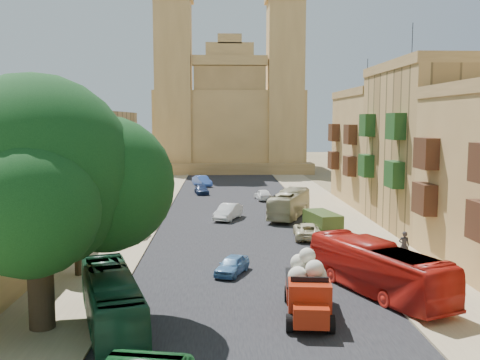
{
  "coord_description": "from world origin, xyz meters",
  "views": [
    {
      "loc": [
        -1.68,
        -18.86,
        9.09
      ],
      "look_at": [
        0.0,
        26.0,
        4.0
      ],
      "focal_mm": 40.0,
      "sensor_mm": 36.0,
      "label": 1
    }
  ],
  "objects": [
    {
      "name": "road_surface",
      "position": [
        0.0,
        30.0,
        0.01
      ],
      "size": [
        14.0,
        140.0,
        0.01
      ],
      "primitive_type": "cube",
      "color": "black",
      "rests_on": "ground"
    },
    {
      "name": "sidewalk_east",
      "position": [
        9.5,
        30.0,
        0.01
      ],
      "size": [
        5.0,
        140.0,
        0.01
      ],
      "primitive_type": "cube",
      "color": "tan",
      "rests_on": "ground"
    },
    {
      "name": "sidewalk_west",
      "position": [
        -9.5,
        30.0,
        0.01
      ],
      "size": [
        5.0,
        140.0,
        0.01
      ],
      "primitive_type": "cube",
      "color": "tan",
      "rests_on": "ground"
    },
    {
      "name": "kerb_east",
      "position": [
        7.0,
        30.0,
        0.06
      ],
      "size": [
        0.25,
        140.0,
        0.12
      ],
      "primitive_type": "cube",
      "color": "tan",
      "rests_on": "ground"
    },
    {
      "name": "kerb_west",
      "position": [
        -7.0,
        30.0,
        0.06
      ],
      "size": [
        0.25,
        140.0,
        0.12
      ],
      "primitive_type": "cube",
      "color": "tan",
      "rests_on": "ground"
    },
    {
      "name": "townhouse_c",
      "position": [
        15.95,
        25.0,
        6.91
      ],
      "size": [
        9.0,
        14.0,
        17.4
      ],
      "color": "tan",
      "rests_on": "ground"
    },
    {
      "name": "townhouse_d",
      "position": [
        15.95,
        39.0,
        6.16
      ],
      "size": [
        9.0,
        14.0,
        15.9
      ],
      "color": "#AC854D",
      "rests_on": "ground"
    },
    {
      "name": "west_wall",
      "position": [
        -12.5,
        20.0,
        0.9
      ],
      "size": [
        1.0,
        40.0,
        1.8
      ],
      "primitive_type": "cube",
      "color": "#AC854D",
      "rests_on": "ground"
    },
    {
      "name": "west_building_mid",
      "position": [
        -18.0,
        44.0,
        5.0
      ],
      "size": [
        10.0,
        22.0,
        10.0
      ],
      "primitive_type": "cube",
      "color": "tan",
      "rests_on": "ground"
    },
    {
      "name": "church",
      "position": [
        -0.0,
        78.61,
        9.52
      ],
      "size": [
        28.0,
        22.5,
        36.3
      ],
      "color": "#AC854D",
      "rests_on": "ground"
    },
    {
      "name": "ficus_tree",
      "position": [
        -9.4,
        4.01,
        6.54
      ],
      "size": [
        11.07,
        10.18,
        11.07
      ],
      "color": "#332719",
      "rests_on": "ground"
    },
    {
      "name": "street_tree_a",
      "position": [
        -10.0,
        12.0,
        3.02
      ],
      "size": [
        2.94,
        2.94,
        4.53
      ],
      "color": "#332719",
      "rests_on": "ground"
    },
    {
      "name": "street_tree_b",
      "position": [
        -10.0,
        24.0,
        3.46
      ],
      "size": [
        3.36,
        3.36,
        5.17
      ],
      "color": "#332719",
      "rests_on": "ground"
    },
    {
      "name": "street_tree_c",
      "position": [
        -10.0,
        36.0,
        3.68
      ],
      "size": [
        3.57,
        3.57,
        5.49
      ],
      "color": "#332719",
      "rests_on": "ground"
    },
    {
      "name": "street_tree_d",
      "position": [
        -10.0,
        48.0,
        2.87
      ],
      "size": [
        2.8,
        2.8,
        4.3
      ],
      "color": "#332719",
      "rests_on": "ground"
    },
    {
      "name": "red_truck",
      "position": [
        2.35,
        4.98,
        1.34
      ],
      "size": [
        2.55,
        5.38,
        3.05
      ],
      "color": "#A2220C",
      "rests_on": "ground"
    },
    {
      "name": "olive_pickup",
      "position": [
        6.5,
        22.97,
        0.84
      ],
      "size": [
        2.65,
        4.43,
        1.71
      ],
      "color": "#364A1B",
      "rests_on": "ground"
    },
    {
      "name": "bus_green_north",
      "position": [
        -6.5,
        4.1,
        1.21
      ],
      "size": [
        4.54,
        8.92,
        2.43
      ],
      "primitive_type": "imported",
      "rotation": [
        0.0,
        0.0,
        0.3
      ],
      "color": "#1A4E30",
      "rests_on": "ground"
    },
    {
      "name": "bus_red_east",
      "position": [
        6.5,
        8.07,
        1.35
      ],
      "size": [
        5.82,
        9.84,
        2.71
      ],
      "primitive_type": "imported",
      "rotation": [
        0.0,
        0.0,
        3.54
      ],
      "color": "red",
      "rests_on": "ground"
    },
    {
      "name": "bus_cream_east",
      "position": [
        4.8,
        30.25,
        1.25
      ],
      "size": [
        5.1,
        9.14,
        2.5
      ],
      "primitive_type": "imported",
      "rotation": [
        0.0,
        0.0,
        2.79
      ],
      "color": "#B9B28D",
      "rests_on": "ground"
    },
    {
      "name": "car_blue_a",
      "position": [
        -1.0,
        11.9,
        0.55
      ],
      "size": [
        2.43,
        3.47,
        1.1
      ],
      "primitive_type": "imported",
      "rotation": [
        0.0,
        0.0,
        -0.39
      ],
      "color": "#5289BF",
      "rests_on": "ground"
    },
    {
      "name": "car_white_a",
      "position": [
        -0.96,
        29.28,
        0.7
      ],
      "size": [
        2.88,
        4.52,
        1.41
      ],
      "primitive_type": "imported",
      "rotation": [
        0.0,
        0.0,
        -0.36
      ],
      "color": "white",
      "rests_on": "ground"
    },
    {
      "name": "car_cream",
      "position": [
        5.0,
        21.31,
        0.6
      ],
      "size": [
        2.35,
        4.46,
        1.2
      ],
      "primitive_type": "imported",
      "rotation": [
        0.0,
        0.0,
        3.06
      ],
      "color": "beige",
      "rests_on": "ground"
    },
    {
      "name": "car_dkblue",
      "position": [
        -3.96,
        46.12,
        0.54
      ],
      "size": [
        2.07,
        3.9,
        1.08
      ],
      "primitive_type": "imported",
      "rotation": [
        0.0,
        0.0,
        0.16
      ],
      "color": "navy",
      "rests_on": "ground"
    },
    {
      "name": "car_white_b",
      "position": [
        3.16,
        40.94,
        0.63
      ],
      "size": [
        1.93,
        3.88,
        1.27
      ],
      "primitive_type": "imported",
      "rotation": [
        0.0,
        0.0,
        3.26
      ],
      "color": "white",
      "rests_on": "ground"
    },
    {
      "name": "car_blue_b",
      "position": [
        -4.15,
        54.01,
        0.71
      ],
      "size": [
        2.98,
        4.55,
        1.42
      ],
      "primitive_type": "imported",
      "rotation": [
        0.0,
        0.0,
        0.38
      ],
      "color": "blue",
      "rests_on": "ground"
    },
    {
      "name": "pedestrian_a",
      "position": [
        10.26,
        14.72,
        0.94
      ],
      "size": [
        0.75,
        0.55,
        1.89
      ],
      "primitive_type": "imported",
      "rotation": [
        0.0,
        0.0,
        3.0
      ],
      "color": "#282629",
      "rests_on": "ground"
    },
    {
      "name": "pedestrian_c",
      "position": [
        9.21,
        9.08,
        0.89
      ],
      "size": [
        0.75,
        1.12,
        1.78
      ],
      "primitive_type": "imported",
      "rotation": [
        0.0,
        0.0,
        5.04
      ],
      "color": "#38383E",
      "rests_on": "ground"
    }
  ]
}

